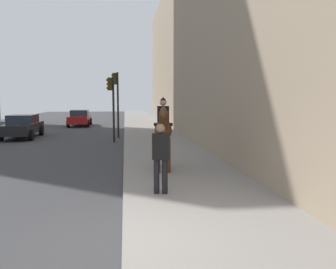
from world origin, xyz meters
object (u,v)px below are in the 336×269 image
object	(u,v)px
mounted_horse_near	(163,129)
car_mid_lane	(80,118)
traffic_light_near_curb	(112,98)
pedestrian_greeting	(161,154)
traffic_light_far_curb	(116,94)
car_far_lane	(22,126)

from	to	relation	value
mounted_horse_near	car_mid_lane	bearing A→B (deg)	-159.57
mounted_horse_near	traffic_light_near_curb	xyz separation A→B (m)	(8.23, 1.93, 1.00)
pedestrian_greeting	mounted_horse_near	bearing A→B (deg)	-0.06
pedestrian_greeting	traffic_light_near_curb	size ratio (longest dim) A/B	0.47
car_mid_lane	traffic_light_far_curb	world-z (taller)	traffic_light_far_curb
car_mid_lane	traffic_light_far_curb	distance (m)	10.45
pedestrian_greeting	traffic_light_near_curb	bearing A→B (deg)	15.99
pedestrian_greeting	car_mid_lane	xyz separation A→B (m)	(22.69, 4.87, -0.34)
pedestrian_greeting	traffic_light_far_curb	size ratio (longest dim) A/B	0.42
car_far_lane	traffic_light_near_curb	distance (m)	6.49
mounted_horse_near	car_far_lane	bearing A→B (deg)	-139.80
mounted_horse_near	traffic_light_near_curb	world-z (taller)	traffic_light_near_curb
car_mid_lane	traffic_light_near_curb	world-z (taller)	traffic_light_near_curb
pedestrian_greeting	car_mid_lane	world-z (taller)	pedestrian_greeting
mounted_horse_near	traffic_light_far_curb	world-z (taller)	traffic_light_far_curb
pedestrian_greeting	traffic_light_near_curb	distance (m)	11.08
traffic_light_near_curb	traffic_light_far_curb	world-z (taller)	traffic_light_far_curb
mounted_horse_near	car_mid_lane	distance (m)	20.71
car_mid_lane	traffic_light_far_curb	bearing A→B (deg)	18.39
mounted_horse_near	pedestrian_greeting	distance (m)	2.70
pedestrian_greeting	traffic_light_near_curb	world-z (taller)	traffic_light_near_curb
mounted_horse_near	traffic_light_far_curb	distance (m)	10.61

